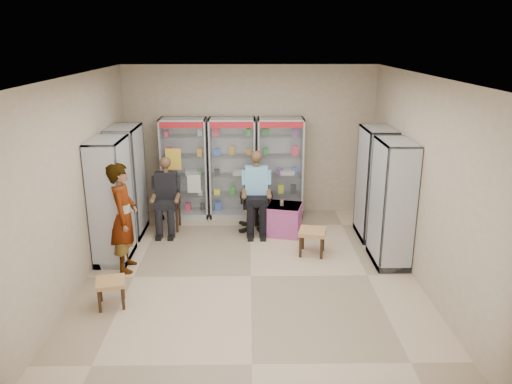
{
  "coord_description": "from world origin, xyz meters",
  "views": [
    {
      "loc": [
        -0.03,
        -6.91,
        3.52
      ],
      "look_at": [
        0.09,
        0.7,
        1.14
      ],
      "focal_mm": 35.0,
      "sensor_mm": 36.0,
      "label": 1
    }
  ],
  "objects_px": {
    "cabinet_back_mid": "(232,168)",
    "cabinet_back_right": "(280,168)",
    "seated_shopkeeper": "(256,194)",
    "standing_man": "(124,217)",
    "cabinet_right_near": "(392,203)",
    "woven_stool_b": "(111,293)",
    "wooden_chair": "(168,205)",
    "cabinet_back_left": "(185,168)",
    "cabinet_right_far": "(375,184)",
    "cabinet_left_near": "(111,201)",
    "office_chair": "(256,201)",
    "pink_trunk": "(284,219)",
    "cabinet_left_far": "(127,182)",
    "woven_stool_a": "(312,242)"
  },
  "relations": [
    {
      "from": "cabinet_back_mid",
      "to": "office_chair",
      "type": "height_order",
      "value": "cabinet_back_mid"
    },
    {
      "from": "cabinet_back_left",
      "to": "cabinet_left_near",
      "type": "distance_m",
      "value": 2.23
    },
    {
      "from": "cabinet_back_right",
      "to": "cabinet_left_near",
      "type": "height_order",
      "value": "same"
    },
    {
      "from": "cabinet_right_far",
      "to": "cabinet_left_far",
      "type": "distance_m",
      "value": 4.46
    },
    {
      "from": "cabinet_right_near",
      "to": "cabinet_left_far",
      "type": "height_order",
      "value": "same"
    },
    {
      "from": "woven_stool_b",
      "to": "standing_man",
      "type": "height_order",
      "value": "standing_man"
    },
    {
      "from": "cabinet_right_far",
      "to": "cabinet_left_near",
      "type": "height_order",
      "value": "same"
    },
    {
      "from": "wooden_chair",
      "to": "cabinet_back_mid",
      "type": "bearing_deg",
      "value": 31.31
    },
    {
      "from": "woven_stool_b",
      "to": "standing_man",
      "type": "bearing_deg",
      "value": 92.52
    },
    {
      "from": "seated_shopkeeper",
      "to": "standing_man",
      "type": "distance_m",
      "value": 2.63
    },
    {
      "from": "cabinet_back_right",
      "to": "woven_stool_b",
      "type": "xyz_separation_m",
      "value": [
        -2.5,
        -3.56,
        -0.81
      ]
    },
    {
      "from": "cabinet_left_near",
      "to": "office_chair",
      "type": "distance_m",
      "value": 2.7
    },
    {
      "from": "cabinet_left_far",
      "to": "seated_shopkeeper",
      "type": "bearing_deg",
      "value": 92.83
    },
    {
      "from": "seated_shopkeeper",
      "to": "woven_stool_b",
      "type": "distance_m",
      "value": 3.45
    },
    {
      "from": "pink_trunk",
      "to": "cabinet_right_near",
      "type": "bearing_deg",
      "value": -37.25
    },
    {
      "from": "cabinet_back_mid",
      "to": "cabinet_left_far",
      "type": "height_order",
      "value": "same"
    },
    {
      "from": "cabinet_left_far",
      "to": "standing_man",
      "type": "bearing_deg",
      "value": 10.57
    },
    {
      "from": "cabinet_back_right",
      "to": "office_chair",
      "type": "height_order",
      "value": "cabinet_back_right"
    },
    {
      "from": "cabinet_back_mid",
      "to": "cabinet_left_near",
      "type": "distance_m",
      "value": 2.77
    },
    {
      "from": "wooden_chair",
      "to": "woven_stool_b",
      "type": "height_order",
      "value": "wooden_chair"
    },
    {
      "from": "woven_stool_a",
      "to": "standing_man",
      "type": "height_order",
      "value": "standing_man"
    },
    {
      "from": "seated_shopkeeper",
      "to": "cabinet_back_right",
      "type": "bearing_deg",
      "value": 59.43
    },
    {
      "from": "cabinet_back_mid",
      "to": "cabinet_back_left",
      "type": "bearing_deg",
      "value": 180.0
    },
    {
      "from": "cabinet_left_near",
      "to": "seated_shopkeeper",
      "type": "bearing_deg",
      "value": 117.41
    },
    {
      "from": "cabinet_back_mid",
      "to": "seated_shopkeeper",
      "type": "distance_m",
      "value": 0.98
    },
    {
      "from": "cabinet_back_left",
      "to": "cabinet_right_far",
      "type": "bearing_deg",
      "value": -17.75
    },
    {
      "from": "cabinet_left_far",
      "to": "wooden_chair",
      "type": "relative_size",
      "value": 2.13
    },
    {
      "from": "wooden_chair",
      "to": "seated_shopkeeper",
      "type": "height_order",
      "value": "seated_shopkeeper"
    },
    {
      "from": "cabinet_right_near",
      "to": "pink_trunk",
      "type": "xyz_separation_m",
      "value": [
        -1.6,
        1.22,
        -0.72
      ]
    },
    {
      "from": "cabinet_right_far",
      "to": "wooden_chair",
      "type": "height_order",
      "value": "cabinet_right_far"
    },
    {
      "from": "cabinet_back_mid",
      "to": "woven_stool_a",
      "type": "relative_size",
      "value": 4.63
    },
    {
      "from": "cabinet_left_near",
      "to": "seated_shopkeeper",
      "type": "distance_m",
      "value": 2.66
    },
    {
      "from": "cabinet_right_far",
      "to": "pink_trunk",
      "type": "relative_size",
      "value": 3.42
    },
    {
      "from": "cabinet_right_near",
      "to": "seated_shopkeeper",
      "type": "bearing_deg",
      "value": 56.2
    },
    {
      "from": "cabinet_left_far",
      "to": "cabinet_left_near",
      "type": "distance_m",
      "value": 1.1
    },
    {
      "from": "cabinet_left_far",
      "to": "wooden_chair",
      "type": "bearing_deg",
      "value": 106.39
    },
    {
      "from": "cabinet_back_right",
      "to": "standing_man",
      "type": "height_order",
      "value": "cabinet_back_right"
    },
    {
      "from": "cabinet_back_right",
      "to": "cabinet_left_far",
      "type": "height_order",
      "value": "same"
    },
    {
      "from": "seated_shopkeeper",
      "to": "woven_stool_a",
      "type": "relative_size",
      "value": 3.34
    },
    {
      "from": "cabinet_right_near",
      "to": "cabinet_left_near",
      "type": "xyz_separation_m",
      "value": [
        -4.46,
        0.2,
        0.0
      ]
    },
    {
      "from": "woven_stool_a",
      "to": "woven_stool_b",
      "type": "distance_m",
      "value": 3.36
    },
    {
      "from": "cabinet_left_near",
      "to": "standing_man",
      "type": "bearing_deg",
      "value": 34.99
    },
    {
      "from": "wooden_chair",
      "to": "office_chair",
      "type": "relative_size",
      "value": 0.83
    },
    {
      "from": "cabinet_back_left",
      "to": "cabinet_left_near",
      "type": "xyz_separation_m",
      "value": [
        -0.93,
        -2.03,
        0.0
      ]
    },
    {
      "from": "cabinet_back_mid",
      "to": "cabinet_back_right",
      "type": "xyz_separation_m",
      "value": [
        0.95,
        0.0,
        0.0
      ]
    },
    {
      "from": "cabinet_back_mid",
      "to": "seated_shopkeeper",
      "type": "height_order",
      "value": "cabinet_back_mid"
    },
    {
      "from": "office_chair",
      "to": "woven_stool_b",
      "type": "xyz_separation_m",
      "value": [
        -2.02,
        -2.8,
        -0.38
      ]
    },
    {
      "from": "cabinet_left_far",
      "to": "cabinet_left_near",
      "type": "height_order",
      "value": "same"
    },
    {
      "from": "pink_trunk",
      "to": "standing_man",
      "type": "height_order",
      "value": "standing_man"
    },
    {
      "from": "cabinet_back_left",
      "to": "office_chair",
      "type": "height_order",
      "value": "cabinet_back_left"
    }
  ]
}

